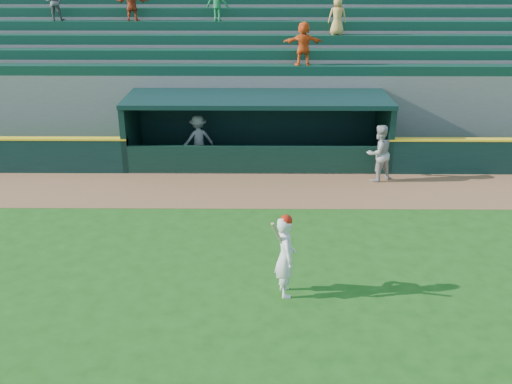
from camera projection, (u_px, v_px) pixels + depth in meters
ground at (255, 265)px, 14.05m from camera, size 120.00×120.00×0.00m
warning_track at (257, 190)px, 18.58m from camera, size 40.00×3.00×0.01m
dugout_player_front at (379, 153)px, 19.06m from camera, size 1.17×1.08×1.94m
dugout_player_inside at (198, 139)px, 20.91m from camera, size 1.28×1.01×1.74m
dugout at (257, 124)px, 20.93m from camera, size 9.40×2.80×2.46m
stands at (258, 73)px, 24.76m from camera, size 34.50×6.25×7.49m
batter_at_plate at (285, 255)px, 12.52m from camera, size 0.63×0.82×1.96m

